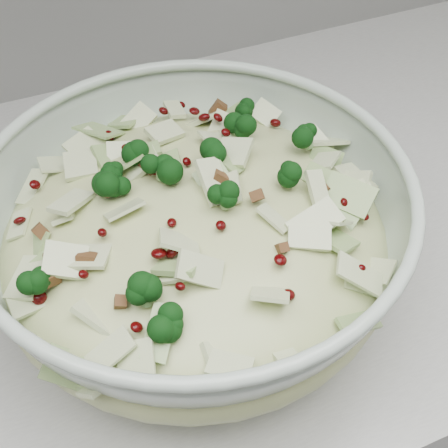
# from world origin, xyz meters

# --- Properties ---
(mixing_bowl) EXTENTS (0.37, 0.37, 0.14)m
(mixing_bowl) POSITION_xyz_m (0.47, 1.60, 0.97)
(mixing_bowl) COLOR #ACBDAE
(mixing_bowl) RESTS_ON counter
(salad) EXTENTS (0.37, 0.37, 0.14)m
(salad) POSITION_xyz_m (0.47, 1.60, 0.99)
(salad) COLOR #CACD8C
(salad) RESTS_ON mixing_bowl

